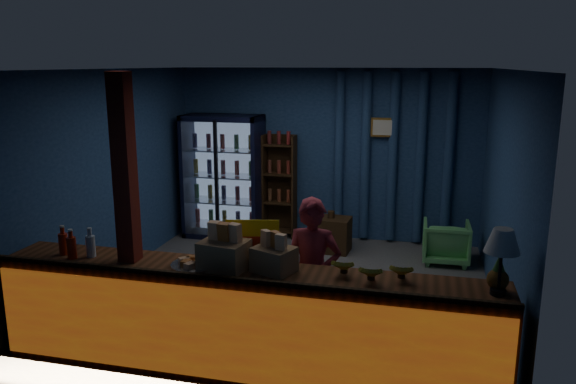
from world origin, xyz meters
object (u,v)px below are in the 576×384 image
(table_lamp, at_px, (502,243))
(shopkeeper, at_px, (312,276))
(pastry_tray, at_px, (195,264))
(green_chair, at_px, (446,242))

(table_lamp, bearing_deg, shopkeeper, 160.39)
(pastry_tray, bearing_deg, shopkeeper, 29.74)
(table_lamp, bearing_deg, green_chair, 94.22)
(shopkeeper, xyz_separation_m, pastry_tray, (-0.93, -0.53, 0.23))
(shopkeeper, distance_m, pastry_tray, 1.09)
(shopkeeper, relative_size, pastry_tray, 3.49)
(shopkeeper, height_order, green_chair, shopkeeper)
(shopkeeper, bearing_deg, pastry_tray, -151.70)
(pastry_tray, bearing_deg, table_lamp, -0.49)
(green_chair, relative_size, table_lamp, 1.21)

